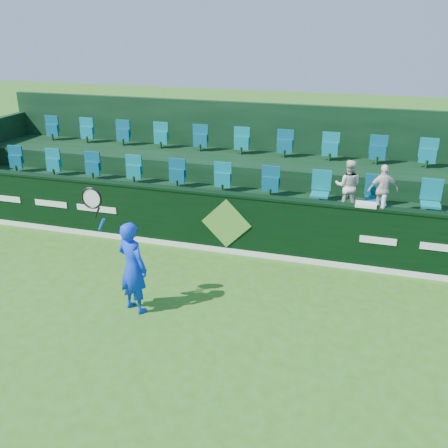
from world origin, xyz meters
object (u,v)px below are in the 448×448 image
(spectator_middle, at_px, (383,190))
(towel, at_px, (366,205))
(drinks_bottle, at_px, (384,202))
(tennis_player, at_px, (132,266))
(spectator_left, at_px, (348,186))

(spectator_middle, bearing_deg, towel, 54.54)
(spectator_middle, distance_m, drinks_bottle, 1.13)
(tennis_player, height_order, towel, tennis_player)
(towel, bearing_deg, spectator_middle, 74.05)
(spectator_middle, relative_size, drinks_bottle, 4.42)
(drinks_bottle, bearing_deg, tennis_player, -145.75)
(towel, relative_size, drinks_bottle, 1.60)
(towel, distance_m, drinks_bottle, 0.33)
(spectator_middle, xyz_separation_m, drinks_bottle, (-0.00, -1.12, 0.12))
(tennis_player, distance_m, spectator_left, 5.09)
(tennis_player, xyz_separation_m, spectator_middle, (4.02, 3.85, 0.51))
(tennis_player, distance_m, spectator_middle, 5.59)
(spectator_middle, height_order, drinks_bottle, spectator_middle)
(spectator_middle, bearing_deg, spectator_left, -19.51)
(tennis_player, bearing_deg, towel, 36.48)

